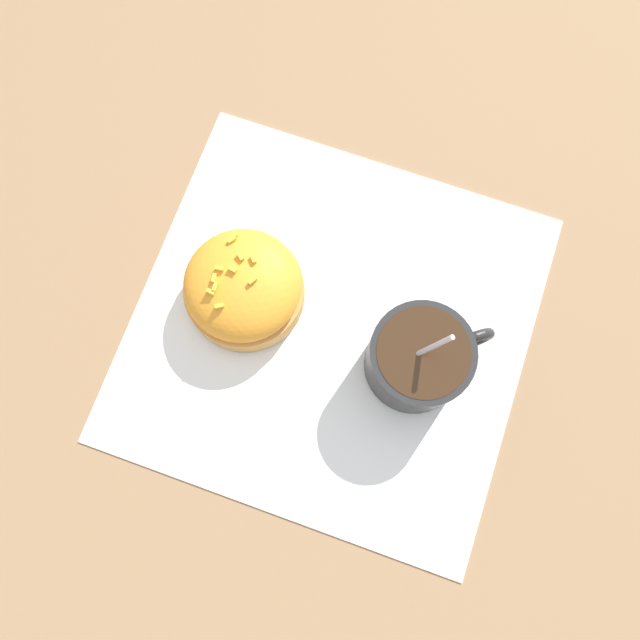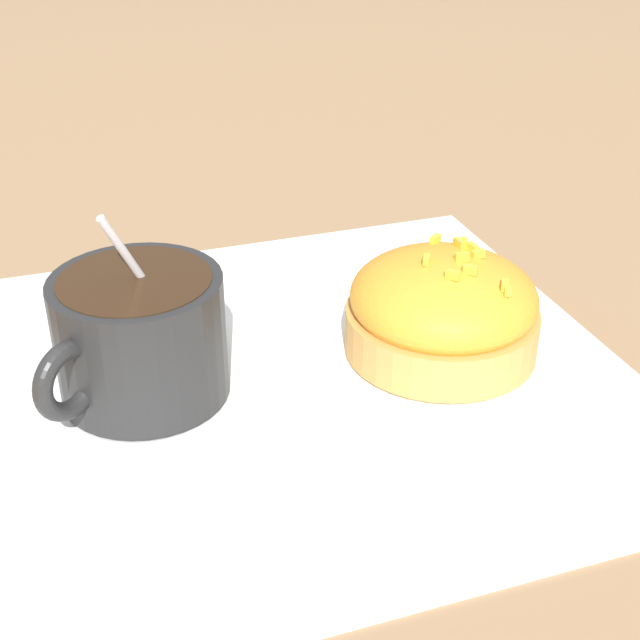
# 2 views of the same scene
# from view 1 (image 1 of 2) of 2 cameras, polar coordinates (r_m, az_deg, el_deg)

# --- Properties ---
(ground_plane) EXTENTS (3.00, 3.00, 0.00)m
(ground_plane) POSITION_cam_1_polar(r_m,az_deg,el_deg) (0.55, 0.96, -0.68)
(ground_plane) COLOR #93704C
(paper_napkin) EXTENTS (0.35, 0.34, 0.00)m
(paper_napkin) POSITION_cam_1_polar(r_m,az_deg,el_deg) (0.54, 0.97, -0.64)
(paper_napkin) COLOR white
(paper_napkin) RESTS_ON ground_plane
(coffee_cup) EXTENTS (0.10, 0.08, 0.10)m
(coffee_cup) POSITION_cam_1_polar(r_m,az_deg,el_deg) (0.51, 9.12, -3.45)
(coffee_cup) COLOR black
(coffee_cup) RESTS_ON paper_napkin
(frosted_pastry) EXTENTS (0.10, 0.10, 0.06)m
(frosted_pastry) POSITION_cam_1_polar(r_m,az_deg,el_deg) (0.53, -7.01, 2.98)
(frosted_pastry) COLOR #D19347
(frosted_pastry) RESTS_ON paper_napkin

